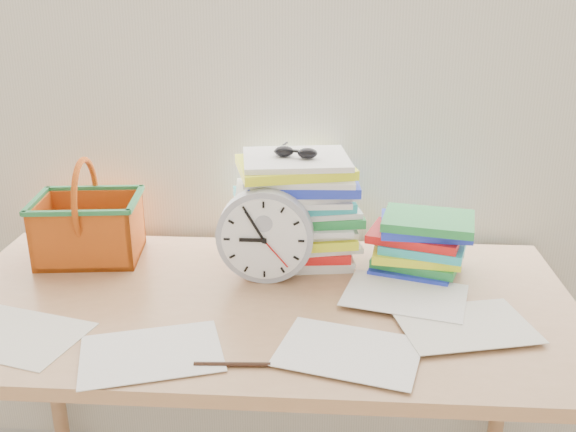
# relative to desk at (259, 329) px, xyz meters

# --- Properties ---
(curtain) EXTENTS (2.40, 0.01, 2.50)m
(curtain) POSITION_rel_desk_xyz_m (0.00, 0.38, 0.62)
(curtain) COLOR silver
(curtain) RESTS_ON room_shell
(desk) EXTENTS (1.40, 0.70, 0.75)m
(desk) POSITION_rel_desk_xyz_m (0.00, 0.00, 0.00)
(desk) COLOR #AA794F
(desk) RESTS_ON ground
(paper_stack) EXTENTS (0.34, 0.29, 0.27)m
(paper_stack) POSITION_rel_desk_xyz_m (0.07, 0.23, 0.21)
(paper_stack) COLOR white
(paper_stack) RESTS_ON desk
(clock) EXTENTS (0.22, 0.04, 0.22)m
(clock) POSITION_rel_desk_xyz_m (0.01, 0.10, 0.19)
(clock) COLOR #A2A5B3
(clock) RESTS_ON desk
(sunglasses) EXTENTS (0.14, 0.13, 0.03)m
(sunglasses) POSITION_rel_desk_xyz_m (0.07, 0.22, 0.36)
(sunglasses) COLOR black
(sunglasses) RESTS_ON paper_stack
(book_stack) EXTENTS (0.28, 0.24, 0.14)m
(book_stack) POSITION_rel_desk_xyz_m (0.37, 0.18, 0.15)
(book_stack) COLOR white
(book_stack) RESTS_ON desk
(basket) EXTENTS (0.27, 0.23, 0.25)m
(basket) POSITION_rel_desk_xyz_m (-0.45, 0.20, 0.20)
(basket) COLOR #D85C15
(basket) RESTS_ON desk
(pen) EXTENTS (0.14, 0.02, 0.01)m
(pen) POSITION_rel_desk_xyz_m (-0.02, -0.26, 0.08)
(pen) COLOR black
(pen) RESTS_ON desk
(scattered_papers) EXTENTS (1.26, 0.42, 0.02)m
(scattered_papers) POSITION_rel_desk_xyz_m (0.00, 0.00, 0.08)
(scattered_papers) COLOR white
(scattered_papers) RESTS_ON desk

